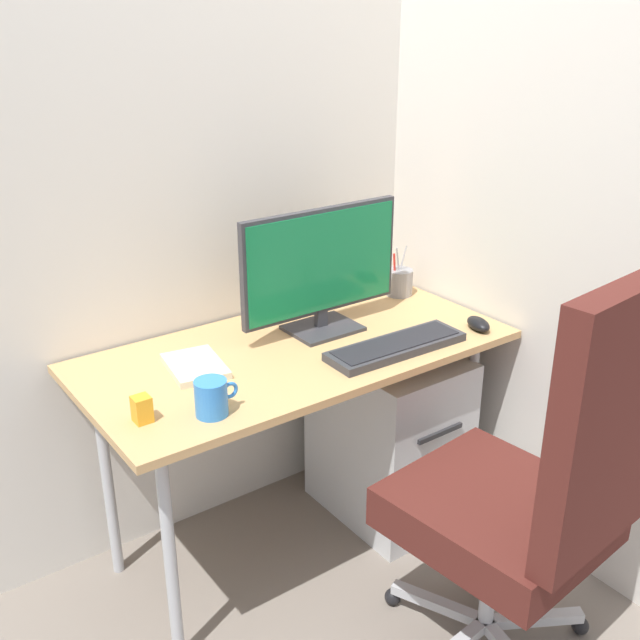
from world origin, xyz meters
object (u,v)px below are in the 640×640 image
object	(u,v)px
filing_cabinet	(388,433)
pen_holder	(399,282)
notebook	(195,366)
coffee_mug	(212,398)
office_chair	(535,489)
monitor	(321,267)
keyboard	(396,346)
mouse	(478,324)
desk_clamp_accessory	(142,409)

from	to	relation	value
filing_cabinet	pen_holder	distance (m)	0.53
filing_cabinet	notebook	distance (m)	0.80
filing_cabinet	coffee_mug	bearing A→B (deg)	-166.48
office_chair	monitor	world-z (taller)	office_chair
pen_holder	notebook	size ratio (longest dim) A/B	0.86
monitor	keyboard	bearing A→B (deg)	-71.85
notebook	coffee_mug	distance (m)	0.27
mouse	keyboard	bearing A→B (deg)	-170.41
office_chair	mouse	world-z (taller)	office_chair
filing_cabinet	coffee_mug	world-z (taller)	coffee_mug
keyboard	coffee_mug	distance (m)	0.63
keyboard	mouse	size ratio (longest dim) A/B	4.37
monitor	keyboard	size ratio (longest dim) A/B	1.25
office_chair	desk_clamp_accessory	distance (m)	0.99
pen_holder	filing_cabinet	bearing A→B (deg)	-135.89
pen_holder	notebook	distance (m)	0.87
mouse	desk_clamp_accessory	xyz separation A→B (m)	(-1.10, 0.09, 0.01)
pen_holder	coffee_mug	bearing A→B (deg)	-158.82
pen_holder	coffee_mug	world-z (taller)	pen_holder
keyboard	coffee_mug	bearing A→B (deg)	-178.55
coffee_mug	keyboard	bearing A→B (deg)	1.45
monitor	keyboard	distance (m)	0.34
keyboard	office_chair	bearing A→B (deg)	-93.90
filing_cabinet	keyboard	world-z (taller)	keyboard
office_chair	mouse	size ratio (longest dim) A/B	11.15
filing_cabinet	pen_holder	world-z (taller)	pen_holder
notebook	desk_clamp_accessory	size ratio (longest dim) A/B	3.02
office_chair	monitor	bearing A→B (deg)	93.21
office_chair	desk_clamp_accessory	xyz separation A→B (m)	(-0.74, 0.63, 0.18)
monitor	coffee_mug	distance (m)	0.63
office_chair	coffee_mug	size ratio (longest dim) A/B	9.72
mouse	desk_clamp_accessory	bearing A→B (deg)	-168.85
keyboard	pen_holder	bearing A→B (deg)	47.55
monitor	keyboard	world-z (taller)	monitor
monitor	pen_holder	xyz separation A→B (m)	(0.41, 0.09, -0.16)
mouse	notebook	xyz separation A→B (m)	(-0.86, 0.27, -0.01)
keyboard	filing_cabinet	bearing A→B (deg)	51.89
keyboard	pen_holder	world-z (taller)	pen_holder
desk_clamp_accessory	notebook	bearing A→B (deg)	37.65
keyboard	coffee_mug	xyz separation A→B (m)	(-0.63, -0.02, 0.03)
mouse	notebook	size ratio (longest dim) A/B	0.50
filing_cabinet	pen_holder	size ratio (longest dim) A/B	3.40
notebook	coffee_mug	xyz separation A→B (m)	(-0.08, -0.25, 0.04)
notebook	coffee_mug	world-z (taller)	coffee_mug
keyboard	pen_holder	size ratio (longest dim) A/B	2.52
keyboard	mouse	bearing A→B (deg)	-6.19
monitor	mouse	xyz separation A→B (m)	(0.40, -0.30, -0.19)
monitor	pen_holder	distance (m)	0.45
keyboard	mouse	xyz separation A→B (m)	(0.32, -0.03, 0.01)
office_chair	notebook	xyz separation A→B (m)	(-0.51, 0.81, 0.16)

